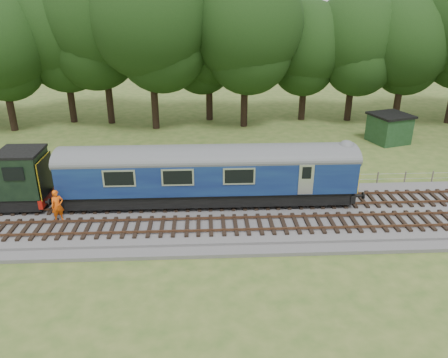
{
  "coord_description": "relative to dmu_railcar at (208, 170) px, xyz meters",
  "views": [
    {
      "loc": [
        -0.3,
        -23.59,
        12.64
      ],
      "look_at": [
        0.88,
        1.4,
        2.0
      ],
      "focal_mm": 35.0,
      "sensor_mm": 36.0,
      "label": 1
    }
  ],
  "objects": [
    {
      "name": "track_north",
      "position": [
        0.09,
        -0.0,
        -2.19
      ],
      "size": [
        67.2,
        2.4,
        0.21
      ],
      "color": "black",
      "rests_on": "ballast"
    },
    {
      "name": "worker",
      "position": [
        -8.79,
        -1.93,
        -1.29
      ],
      "size": [
        0.85,
        0.78,
        1.94
      ],
      "primitive_type": "imported",
      "rotation": [
        0.0,
        0.0,
        0.58
      ],
      "color": "#F8590D",
      "rests_on": "ballast"
    },
    {
      "name": "fence",
      "position": [
        0.09,
        3.1,
        -2.61
      ],
      "size": [
        64.0,
        0.12,
        1.0
      ],
      "primitive_type": null,
      "color": "#6B6054",
      "rests_on": "ground"
    },
    {
      "name": "ground",
      "position": [
        0.09,
        -1.4,
        -2.61
      ],
      "size": [
        120.0,
        120.0,
        0.0
      ],
      "primitive_type": "plane",
      "color": "#3C5C21",
      "rests_on": "ground"
    },
    {
      "name": "tree_line",
      "position": [
        0.09,
        20.6,
        -2.61
      ],
      "size": [
        70.0,
        8.0,
        18.0
      ],
      "primitive_type": null,
      "color": "black",
      "rests_on": "ground"
    },
    {
      "name": "dmu_railcar",
      "position": [
        0.0,
        0.0,
        0.0
      ],
      "size": [
        18.05,
        2.86,
        3.88
      ],
      "color": "black",
      "rests_on": "ground"
    },
    {
      "name": "ballast",
      "position": [
        0.09,
        -1.4,
        -2.43
      ],
      "size": [
        70.0,
        7.0,
        0.35
      ],
      "primitive_type": "cube",
      "color": "#4C4C4F",
      "rests_on": "ground"
    },
    {
      "name": "shed",
      "position": [
        16.7,
        12.78,
        -1.27
      ],
      "size": [
        4.05,
        4.05,
        2.64
      ],
      "rotation": [
        0.0,
        0.0,
        0.31
      ],
      "color": "#1A391A",
      "rests_on": "ground"
    },
    {
      "name": "track_south",
      "position": [
        0.09,
        -3.0,
        -2.19
      ],
      "size": [
        67.2,
        2.4,
        0.21
      ],
      "color": "black",
      "rests_on": "ballast"
    }
  ]
}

